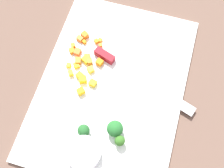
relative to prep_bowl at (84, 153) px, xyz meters
The scene contains 30 objects.
ground_plane 0.21m from the prep_bowl, ahead, with size 4.00×4.00×0.00m, color brown.
cutting_board 0.21m from the prep_bowl, ahead, with size 0.55×0.40×0.01m, color white.
prep_bowl is the anchor object (origin of this frame).
chef_knife 0.26m from the prep_bowl, ahead, with size 0.13×0.32×0.02m.
carrot_dice_0 0.26m from the prep_bowl, 14.70° to the left, with size 0.01×0.01×0.02m, color orange.
carrot_dice_1 0.33m from the prep_bowl, 18.30° to the left, with size 0.01×0.01×0.01m, color orange.
carrot_dice_2 0.32m from the prep_bowl, 24.17° to the left, with size 0.01×0.01×0.01m, color orange.
carrot_dice_3 0.30m from the prep_bowl, 11.43° to the left, with size 0.01×0.01×0.01m, color orange.
carrot_dice_4 0.34m from the prep_bowl, 10.22° to the left, with size 0.01×0.01×0.01m, color orange.
carrot_dice_5 0.27m from the prep_bowl, 22.02° to the left, with size 0.02×0.02×0.02m, color orange.
carrot_dice_6 0.34m from the prep_bowl, 20.42° to the left, with size 0.02×0.01×0.01m, color orange.
carrot_dice_7 0.26m from the prep_bowl, ahead, with size 0.02×0.02×0.02m, color orange.
carrot_dice_8 0.28m from the prep_bowl, 16.49° to the left, with size 0.02×0.02×0.01m, color orange.
carrot_dice_9 0.30m from the prep_bowl, 22.00° to the left, with size 0.02×0.02×0.01m, color orange.
carrot_dice_10 0.30m from the prep_bowl, 25.02° to the left, with size 0.02×0.02×0.01m, color orange.
carrot_dice_11 0.35m from the prep_bowl, 17.93° to the left, with size 0.02×0.02×0.02m, color orange.
carrot_dice_12 0.33m from the prep_bowl, 11.97° to the left, with size 0.01×0.01×0.01m, color orange.
carrot_dice_13 0.32m from the prep_bowl, ahead, with size 0.01×0.01×0.01m, color orange.
pepper_dice_0 0.27m from the prep_bowl, 17.21° to the left, with size 0.02×0.02×0.02m, color yellow.
pepper_dice_1 0.22m from the prep_bowl, 21.36° to the left, with size 0.02×0.02×0.02m, color yellow.
pepper_dice_2 0.26m from the prep_bowl, 28.34° to the left, with size 0.01×0.01×0.01m, color yellow.
pepper_dice_3 0.23m from the prep_bowl, 27.35° to the left, with size 0.01×0.01×0.02m, color yellow.
pepper_dice_4 0.17m from the prep_bowl, 21.21° to the left, with size 0.02×0.02×0.02m, color yellow.
pepper_dice_5 0.24m from the prep_bowl, 13.77° to the left, with size 0.02×0.02×0.01m, color gold.
pepper_dice_6 0.21m from the prep_bowl, 19.32° to the left, with size 0.02×0.02×0.02m, color yellow.
pepper_dice_7 0.25m from the prep_bowl, 23.35° to the left, with size 0.01×0.02×0.01m, color yellow.
pepper_dice_8 0.20m from the prep_bowl, 11.20° to the left, with size 0.02×0.02×0.02m, color yellow.
broccoli_floret_0 0.10m from the prep_bowl, 36.18° to the right, with size 0.04×0.04×0.05m.
broccoli_floret_1 0.06m from the prep_bowl, 18.06° to the left, with size 0.03×0.03×0.04m.
broccoli_floret_2 0.10m from the prep_bowl, 55.45° to the right, with size 0.03×0.03×0.04m.
Camera 1 is at (-0.31, -0.09, 0.77)m, focal length 47.43 mm.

